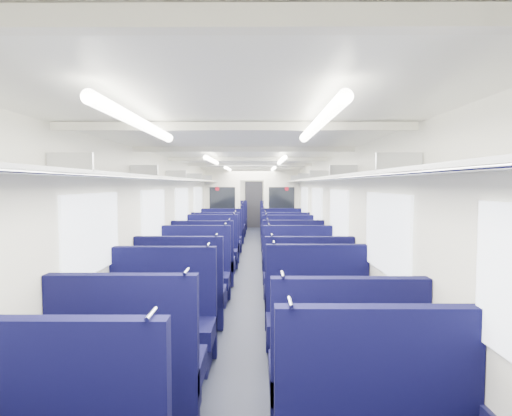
{
  "coord_description": "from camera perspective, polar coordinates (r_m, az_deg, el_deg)",
  "views": [
    {
      "loc": [
        0.18,
        -9.1,
        1.88
      ],
      "look_at": [
        0.12,
        2.41,
        1.22
      ],
      "focal_mm": 29.2,
      "sensor_mm": 36.0,
      "label": 1
    }
  ],
  "objects": [
    {
      "name": "windows",
      "position": [
        8.66,
        -0.9,
        0.2
      ],
      "size": [
        2.78,
        15.6,
        0.75
      ],
      "color": "white",
      "rests_on": "wall_left"
    },
    {
      "name": "seat_17",
      "position": [
        10.05,
        4.01,
        -5.3
      ],
      "size": [
        1.13,
        0.62,
        1.25
      ],
      "color": "#0B0B34",
      "rests_on": "floor"
    },
    {
      "name": "seat_12",
      "position": [
        7.87,
        -7.14,
        -7.72
      ],
      "size": [
        1.13,
        0.62,
        1.25
      ],
      "color": "#0B0B34",
      "rests_on": "floor"
    },
    {
      "name": "wall_left",
      "position": [
        9.26,
        -9.54,
        -1.16
      ],
      "size": [
        0.02,
        18.0,
        2.35
      ],
      "primitive_type": "cube",
      "color": "silver",
      "rests_on": "floor"
    },
    {
      "name": "seat_24",
      "position": [
        15.73,
        -3.41,
        -2.19
      ],
      "size": [
        1.13,
        0.62,
        1.25
      ],
      "color": "#0B0B34",
      "rests_on": "floor"
    },
    {
      "name": "seat_18",
      "position": [
        11.27,
        -4.87,
        -4.37
      ],
      "size": [
        1.13,
        0.62,
        1.25
      ],
      "color": "#0B0B34",
      "rests_on": "floor"
    },
    {
      "name": "wall_right",
      "position": [
        9.21,
        7.91,
        -1.17
      ],
      "size": [
        0.02,
        18.0,
        2.35
      ],
      "primitive_type": "cube",
      "color": "silver",
      "rests_on": "floor"
    },
    {
      "name": "seat_23",
      "position": [
        14.39,
        2.87,
        -2.7
      ],
      "size": [
        1.13,
        0.62,
        1.25
      ],
      "color": "#0B0B34",
      "rests_on": "floor"
    },
    {
      "name": "seat_10",
      "position": [
        6.75,
        -8.43,
        -9.58
      ],
      "size": [
        1.13,
        0.62,
        1.25
      ],
      "color": "#0B0B34",
      "rests_on": "floor"
    },
    {
      "name": "dado_left",
      "position": [
        9.36,
        -9.4,
        -6.2
      ],
      "size": [
        0.03,
        17.9,
        0.7
      ],
      "primitive_type": "cube",
      "color": "black",
      "rests_on": "floor"
    },
    {
      "name": "floor",
      "position": [
        9.29,
        -0.83,
        -8.42
      ],
      "size": [
        2.8,
        18.0,
        0.01
      ],
      "primitive_type": "cube",
      "color": "black",
      "rests_on": "ground"
    },
    {
      "name": "seat_15",
      "position": [
        8.92,
        4.5,
        -6.4
      ],
      "size": [
        1.13,
        0.62,
        1.25
      ],
      "color": "#0B0B34",
      "rests_on": "floor"
    },
    {
      "name": "seat_14",
      "position": [
        9.11,
        -6.11,
        -6.21
      ],
      "size": [
        1.13,
        0.62,
        1.25
      ],
      "color": "#0B0B34",
      "rests_on": "floor"
    },
    {
      "name": "seat_6",
      "position": [
        4.6,
        -12.88,
        -15.82
      ],
      "size": [
        1.13,
        0.62,
        1.25
      ],
      "color": "#0B0B34",
      "rests_on": "floor"
    },
    {
      "name": "ceiling_fittings",
      "position": [
        8.85,
        -0.88,
        5.9
      ],
      "size": [
        2.7,
        16.06,
        0.11
      ],
      "color": "silver",
      "rests_on": "ceiling"
    },
    {
      "name": "seat_20",
      "position": [
        13.26,
        -4.09,
        -3.22
      ],
      "size": [
        1.13,
        0.62,
        1.25
      ],
      "color": "#0B0B34",
      "rests_on": "floor"
    },
    {
      "name": "seat_9",
      "position": [
        5.64,
        7.08,
        -12.16
      ],
      "size": [
        1.13,
        0.62,
        1.25
      ],
      "color": "#0B0B34",
      "rests_on": "floor"
    },
    {
      "name": "luggage_rack_left",
      "position": [
        9.2,
        -8.43,
        3.8
      ],
      "size": [
        0.36,
        17.4,
        0.18
      ],
      "color": "#B2B5BA",
      "rests_on": "wall_left"
    },
    {
      "name": "seat_4",
      "position": [
        3.66,
        -16.87,
        -21.03
      ],
      "size": [
        1.13,
        0.62,
        1.25
      ],
      "color": "#0B0B34",
      "rests_on": "floor"
    },
    {
      "name": "luggage_rack_right",
      "position": [
        9.16,
        6.78,
        3.81
      ],
      "size": [
        0.36,
        17.4,
        0.18
      ],
      "color": "#B2B5BA",
      "rests_on": "wall_right"
    },
    {
      "name": "seat_27",
      "position": [
        16.69,
        2.51,
        -1.87
      ],
      "size": [
        1.13,
        0.62,
        1.25
      ],
      "color": "#0B0B34",
      "rests_on": "floor"
    },
    {
      "name": "seat_16",
      "position": [
        10.07,
        -5.49,
        -5.29
      ],
      "size": [
        1.13,
        0.62,
        1.25
      ],
      "color": "#0B0B34",
      "rests_on": "floor"
    },
    {
      "name": "seat_13",
      "position": [
        7.98,
        5.0,
        -7.55
      ],
      "size": [
        1.13,
        0.62,
        1.25
      ],
      "color": "#0B0B34",
      "rests_on": "floor"
    },
    {
      "name": "ceiling",
      "position": [
        9.11,
        -0.85,
        6.21
      ],
      "size": [
        2.8,
        18.0,
        0.01
      ],
      "primitive_type": "cube",
      "color": "white",
      "rests_on": "wall_left"
    },
    {
      "name": "seat_5",
      "position": [
        3.49,
        11.95,
        -22.24
      ],
      "size": [
        1.13,
        0.62,
        1.25
      ],
      "color": "#0B0B34",
      "rests_on": "floor"
    },
    {
      "name": "dado_right",
      "position": [
        9.31,
        7.77,
        -6.24
      ],
      "size": [
        0.03,
        17.9,
        0.7
      ],
      "primitive_type": "cube",
      "color": "black",
      "rests_on": "floor"
    },
    {
      "name": "seat_7",
      "position": [
        4.69,
        8.57,
        -15.39
      ],
      "size": [
        1.13,
        0.62,
        1.25
      ],
      "color": "#0B0B34",
      "rests_on": "floor"
    },
    {
      "name": "seat_8",
      "position": [
        5.7,
        -10.14,
        -12.02
      ],
      "size": [
        1.13,
        0.62,
        1.25
      ],
      "color": "#0B0B34",
      "rests_on": "floor"
    },
    {
      "name": "seat_19",
      "position": [
        11.39,
        3.56,
        -4.28
      ],
      "size": [
        1.13,
        0.62,
        1.25
      ],
      "color": "#0B0B34",
      "rests_on": "floor"
    },
    {
      "name": "seat_21",
      "position": [
        13.34,
        3.08,
        -3.18
      ],
      "size": [
        1.13,
        0.62,
        1.25
      ],
      "color": "#0B0B34",
      "rests_on": "floor"
    },
    {
      "name": "bulkhead",
      "position": [
        12.33,
        -0.55,
        0.25
      ],
      "size": [
        2.8,
        0.1,
        2.35
      ],
      "color": "silver",
      "rests_on": "floor"
    },
    {
      "name": "seat_22",
      "position": [
        14.61,
        -3.69,
        -2.61
      ],
      "size": [
        1.13,
        0.62,
        1.25
      ],
      "color": "#0B0B34",
      "rests_on": "floor"
    },
    {
      "name": "seat_11",
      "position": [
        6.7,
        5.94,
        -9.66
      ],
      "size": [
        1.13,
        0.62,
        1.25
      ],
      "color": "#0B0B34",
      "rests_on": "floor"
    },
    {
      "name": "seat_26",
      "position": [
        16.84,
        -3.16,
        -1.83
      ],
      "size": [
        1.13,
        0.62,
        1.25
      ],
      "color": "#0B0B34",
      "rests_on": "floor"
    },
    {
      "name": "end_door",
      "position": [
        18.06,
        -0.29,
        0.47
      ],
      "size": [
        0.75,
        0.06,
        2.0
      ],
      "primitive_type": "cube",
      "color": "black",
      "rests_on": "floor"
    },
    {
      "name": "seat_25",
      "position": [
        15.57,
        2.67,
        -2.24
      ],
      "size": [
        1.13,
        0.62,
        1.25
      ],
      "color": "#0B0B34",
      "rests_on": "floor"
    },
    {
      "name": "wall_far",
      "position": [
        18.11,
        -0.29,
        1.04
      ],
      "size": [
        2.8,
        0.02,
        2.35
      ],
      "primitive_type": "cube",
      "color": "silver",
      "rests_on": "floor"
    }
  ]
}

